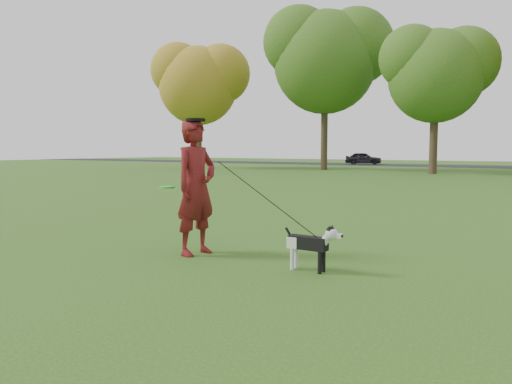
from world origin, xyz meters
The scene contains 6 objects.
ground centered at (0.00, 0.00, 0.00)m, with size 120.00×120.00×0.00m, color #285116.
man centered at (-1.20, -0.40, 0.99)m, with size 0.72×0.47×1.98m, color #5C0D1B.
dog centered at (0.70, -0.43, 0.38)m, with size 0.81×0.16×0.62m.
car_left centered at (-13.93, 40.00, 0.60)m, with size 1.38×3.42×1.17m, color black.
man_held_items centered at (-0.05, -0.45, 0.94)m, with size 2.57×0.40×1.57m.
tree_row centered at (-1.43, 26.07, 7.41)m, with size 51.74×8.86×12.01m.
Camera 1 is at (3.46, -6.02, 1.56)m, focal length 35.00 mm.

